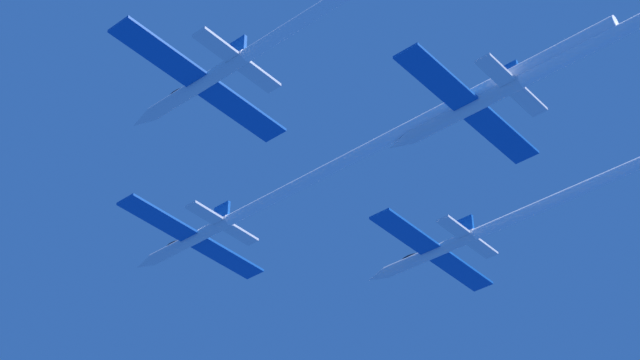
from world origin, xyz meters
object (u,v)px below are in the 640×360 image
(jet_left_wing, at_px, (316,12))
(jet_lead, at_px, (304,181))
(jet_right_wing, at_px, (574,191))
(jet_slot, at_px, (632,25))

(jet_left_wing, bearing_deg, jet_lead, 43.66)
(jet_lead, height_order, jet_left_wing, jet_lead)
(jet_lead, xyz_separation_m, jet_right_wing, (16.75, -18.31, -0.55))
(jet_lead, bearing_deg, jet_slot, -89.52)
(jet_right_wing, xyz_separation_m, jet_slot, (-16.48, -14.22, -0.33))
(jet_lead, height_order, jet_slot, jet_lead)
(jet_slot, bearing_deg, jet_right_wing, 40.78)
(jet_slot, bearing_deg, jet_left_wing, 132.01)
(jet_left_wing, height_order, jet_right_wing, jet_left_wing)
(jet_left_wing, relative_size, jet_slot, 0.90)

